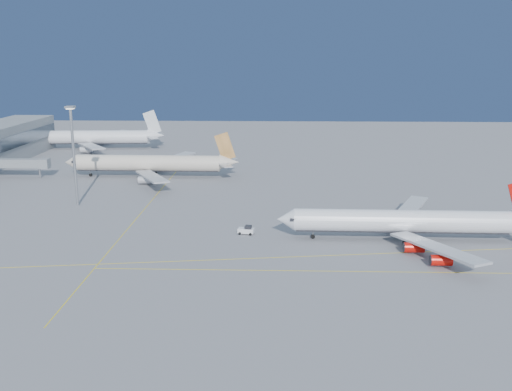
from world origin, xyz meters
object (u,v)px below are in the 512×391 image
Objects in this scene: airliner_virgin at (407,222)px; pushback_tug at (246,230)px; light_mast at (73,148)px; airliner_etihad at (152,163)px; airliner_third at (92,137)px.

pushback_tug is (-37.69, 3.38, -3.50)m from airliner_virgin.
airliner_virgin is 2.12× the size of light_mast.
airliner_virgin is at bearing -41.84° from airliner_etihad.
airliner_etihad is (-74.29, 68.43, 0.46)m from airliner_virgin.
light_mast reaches higher than airliner_third.
airliner_third reaches higher than airliner_virgin.
airliner_virgin reaches higher than pushback_tug.
airliner_etihad reaches higher than pushback_tug.
light_mast is at bearing 162.76° from airliner_virgin.
pushback_tug is 0.14× the size of light_mast.
airliner_virgin is 14.75× the size of pushback_tug.
light_mast is (-87.70, 28.86, 12.30)m from airliner_virgin.
airliner_third is at bearing 132.55° from airliner_virgin.
airliner_third is (-40.28, 60.71, 0.44)m from airliner_etihad.
pushback_tug is at bearing -27.00° from light_mast.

